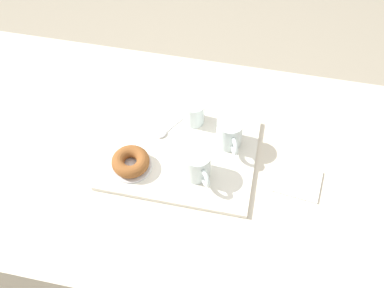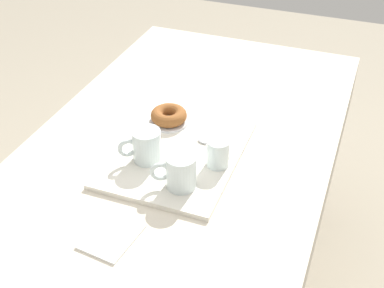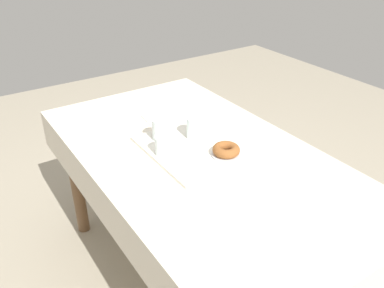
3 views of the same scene
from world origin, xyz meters
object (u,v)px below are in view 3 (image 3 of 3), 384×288
at_px(tea_mug_left, 196,128).
at_px(sugar_donut_left, 226,150).
at_px(dining_table, 200,172).
at_px(water_glass_near, 163,147).
at_px(donut_plate_left, 226,155).
at_px(serving_tray, 192,149).
at_px(paper_napkin, 156,118).
at_px(tea_mug_right, 162,129).
at_px(teaspoon_near, 187,158).

height_order(tea_mug_left, sugar_donut_left, tea_mug_left).
height_order(dining_table, water_glass_near, water_glass_near).
bearing_deg(donut_plate_left, serving_tray, 31.37).
bearing_deg(donut_plate_left, dining_table, 37.88).
bearing_deg(paper_napkin, sugar_donut_left, -173.46).
bearing_deg(tea_mug_left, dining_table, 154.78).
bearing_deg(paper_napkin, tea_mug_right, 157.45).
xyz_separation_m(serving_tray, donut_plate_left, (-0.13, -0.08, 0.01)).
bearing_deg(water_glass_near, serving_tray, -97.40).
height_order(sugar_donut_left, paper_napkin, sugar_donut_left).
xyz_separation_m(dining_table, donut_plate_left, (-0.08, -0.06, 0.10)).
bearing_deg(serving_tray, water_glass_near, 82.60).
xyz_separation_m(dining_table, sugar_donut_left, (-0.08, -0.06, 0.12)).
distance_m(dining_table, sugar_donut_left, 0.16).
distance_m(water_glass_near, paper_napkin, 0.36).
xyz_separation_m(donut_plate_left, paper_napkin, (0.47, 0.05, -0.01)).
bearing_deg(paper_napkin, tea_mug_left, -172.02).
bearing_deg(sugar_donut_left, paper_napkin, 6.54).
xyz_separation_m(tea_mug_right, paper_napkin, (0.21, -0.09, -0.05)).
bearing_deg(tea_mug_right, tea_mug_left, -119.07).
xyz_separation_m(tea_mug_left, sugar_donut_left, (-0.19, -0.01, -0.02)).
xyz_separation_m(serving_tray, paper_napkin, (0.34, -0.02, -0.00)).
relative_size(donut_plate_left, teaspoon_near, 1.01).
bearing_deg(paper_napkin, teaspoon_near, 167.86).
bearing_deg(donut_plate_left, tea_mug_right, 28.45).
distance_m(tea_mug_left, donut_plate_left, 0.19).
bearing_deg(paper_napkin, serving_tray, 176.00).
bearing_deg(sugar_donut_left, tea_mug_right, 28.45).
height_order(tea_mug_right, donut_plate_left, tea_mug_right).
bearing_deg(dining_table, donut_plate_left, -142.12).
height_order(water_glass_near, paper_napkin, water_glass_near).
bearing_deg(water_glass_near, tea_mug_right, -27.50).
relative_size(donut_plate_left, paper_napkin, 0.86).
height_order(serving_tray, donut_plate_left, donut_plate_left).
bearing_deg(tea_mug_left, tea_mug_right, 60.93).
bearing_deg(tea_mug_right, serving_tray, -154.53).
relative_size(serving_tray, water_glass_near, 5.66).
xyz_separation_m(dining_table, teaspoon_near, (-0.02, 0.08, 0.10)).
relative_size(tea_mug_left, water_glass_near, 1.37).
distance_m(dining_table, donut_plate_left, 0.15).
distance_m(sugar_donut_left, paper_napkin, 0.47).
distance_m(tea_mug_right, teaspoon_near, 0.20).
bearing_deg(dining_table, teaspoon_near, 103.27).
height_order(sugar_donut_left, teaspoon_near, sugar_donut_left).
bearing_deg(serving_tray, tea_mug_right, 25.47).
height_order(tea_mug_right, water_glass_near, tea_mug_right).
relative_size(teaspoon_near, paper_napkin, 0.85).
height_order(serving_tray, water_glass_near, water_glass_near).
distance_m(tea_mug_right, sugar_donut_left, 0.30).
bearing_deg(tea_mug_right, dining_table, -156.71).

